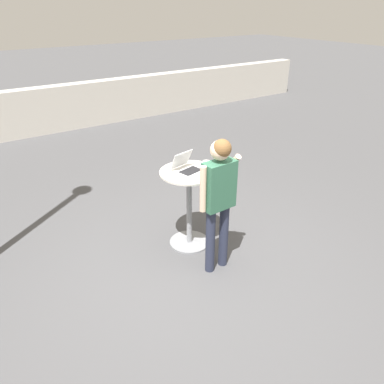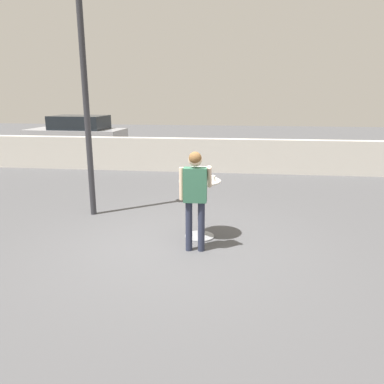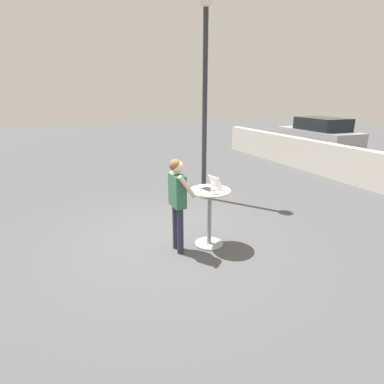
# 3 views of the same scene
# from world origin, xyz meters

# --- Properties ---
(ground_plane) EXTENTS (50.00, 50.00, 0.00)m
(ground_plane) POSITION_xyz_m (0.00, 0.00, 0.00)
(ground_plane) COLOR #4C4C4F
(pavement_kerb) EXTENTS (16.58, 0.35, 1.09)m
(pavement_kerb) POSITION_xyz_m (0.00, 6.37, 0.54)
(pavement_kerb) COLOR beige
(pavement_kerb) RESTS_ON ground_plane
(cafe_table) EXTENTS (0.72, 0.72, 1.05)m
(cafe_table) POSITION_xyz_m (0.36, 0.53, 0.65)
(cafe_table) COLOR gray
(cafe_table) RESTS_ON ground_plane
(laptop) EXTENTS (0.36, 0.37, 0.23)m
(laptop) POSITION_xyz_m (0.35, 0.56, 1.10)
(laptop) COLOR silver
(laptop) RESTS_ON cafe_table
(coffee_mug) EXTENTS (0.13, 0.09, 0.10)m
(coffee_mug) POSITION_xyz_m (0.59, 0.49, 1.09)
(coffee_mug) COLOR white
(coffee_mug) RESTS_ON cafe_table
(standing_person) EXTENTS (0.51, 0.37, 1.64)m
(standing_person) POSITION_xyz_m (0.35, -0.07, 1.03)
(standing_person) COLOR #282D42
(standing_person) RESTS_ON ground_plane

